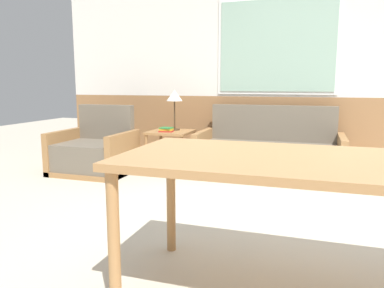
{
  "coord_description": "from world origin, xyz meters",
  "views": [
    {
      "loc": [
        0.06,
        -2.58,
        1.13
      ],
      "look_at": [
        -1.1,
        0.98,
        0.52
      ],
      "focal_mm": 35.0,
      "sensor_mm": 36.0,
      "label": 1
    }
  ],
  "objects_px": {
    "couch": "(269,155)",
    "table_lamp": "(174,98)",
    "dining_table": "(301,173)",
    "side_table": "(171,137)",
    "armchair": "(95,153)"
  },
  "relations": [
    {
      "from": "couch",
      "to": "table_lamp",
      "type": "distance_m",
      "value": 1.45
    },
    {
      "from": "table_lamp",
      "to": "dining_table",
      "type": "height_order",
      "value": "table_lamp"
    },
    {
      "from": "side_table",
      "to": "table_lamp",
      "type": "relative_size",
      "value": 1.01
    },
    {
      "from": "couch",
      "to": "table_lamp",
      "type": "height_order",
      "value": "table_lamp"
    },
    {
      "from": "side_table",
      "to": "table_lamp",
      "type": "xyz_separation_m",
      "value": [
        0.02,
        0.1,
        0.52
      ]
    },
    {
      "from": "table_lamp",
      "to": "dining_table",
      "type": "xyz_separation_m",
      "value": [
        1.74,
        -2.82,
        -0.25
      ]
    },
    {
      "from": "armchair",
      "to": "table_lamp",
      "type": "height_order",
      "value": "table_lamp"
    },
    {
      "from": "dining_table",
      "to": "armchair",
      "type": "bearing_deg",
      "value": 139.87
    },
    {
      "from": "side_table",
      "to": "dining_table",
      "type": "xyz_separation_m",
      "value": [
        1.77,
        -2.73,
        0.27
      ]
    },
    {
      "from": "couch",
      "to": "side_table",
      "type": "xyz_separation_m",
      "value": [
        -1.29,
        -0.05,
        0.18
      ]
    },
    {
      "from": "side_table",
      "to": "dining_table",
      "type": "relative_size",
      "value": 0.3
    },
    {
      "from": "side_table",
      "to": "table_lamp",
      "type": "bearing_deg",
      "value": 76.62
    },
    {
      "from": "table_lamp",
      "to": "couch",
      "type": "bearing_deg",
      "value": -1.89
    },
    {
      "from": "dining_table",
      "to": "side_table",
      "type": "bearing_deg",
      "value": 122.92
    },
    {
      "from": "armchair",
      "to": "table_lamp",
      "type": "relative_size",
      "value": 1.73
    }
  ]
}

